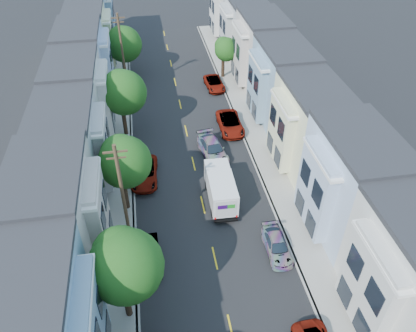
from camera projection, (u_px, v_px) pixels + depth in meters
ground at (215, 258)px, 31.45m from camera, size 160.00×160.00×0.00m
road_slab at (190, 146)px, 42.99m from camera, size 12.00×70.00×0.02m
curb_left at (132, 152)px, 42.17m from camera, size 0.30×70.00×0.15m
curb_right at (245, 140)px, 43.74m from camera, size 0.30×70.00×0.15m
sidewalk_left at (119, 153)px, 42.00m from camera, size 2.60×70.00×0.15m
sidewalk_right at (257, 139)px, 43.90m from camera, size 2.60×70.00×0.15m
centerline at (190, 146)px, 43.00m from camera, size 0.12×70.00×0.01m
townhouse_row_left at (82, 157)px, 41.56m from camera, size 5.00×70.00×8.50m
townhouse_row_right at (290, 137)px, 44.44m from camera, size 5.00×70.00×8.50m
tree_b at (124, 267)px, 24.49m from camera, size 4.70×4.70×7.55m
tree_c at (124, 162)px, 32.62m from camera, size 4.36×4.36×7.29m
tree_d at (123, 93)px, 41.62m from camera, size 4.70×4.70×7.48m
tree_e at (123, 44)px, 53.28m from camera, size 4.70×4.70×6.82m
tree_far_r at (225, 50)px, 53.28m from camera, size 3.10×3.10×5.50m
utility_pole_near at (124, 202)px, 28.96m from camera, size 1.60×0.26×10.00m
utility_pole_far at (123, 55)px, 48.98m from camera, size 1.60×0.26×10.00m
fedex_truck at (221, 188)px, 35.54m from camera, size 2.21×5.73×2.75m
lead_sedan at (213, 149)px, 41.36m from camera, size 2.93×5.41×1.54m
parked_left_c at (150, 255)px, 30.81m from camera, size 1.53×4.07×1.34m
parked_left_d at (144, 173)px, 38.41m from camera, size 2.76×5.36×1.45m
parked_right_b at (277, 246)px, 31.62m from camera, size 1.74×4.12×1.23m
parked_right_c at (230, 124)px, 45.10m from camera, size 2.55×5.47×1.52m
parked_right_d at (214, 84)px, 52.82m from camera, size 2.43×4.78×1.29m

